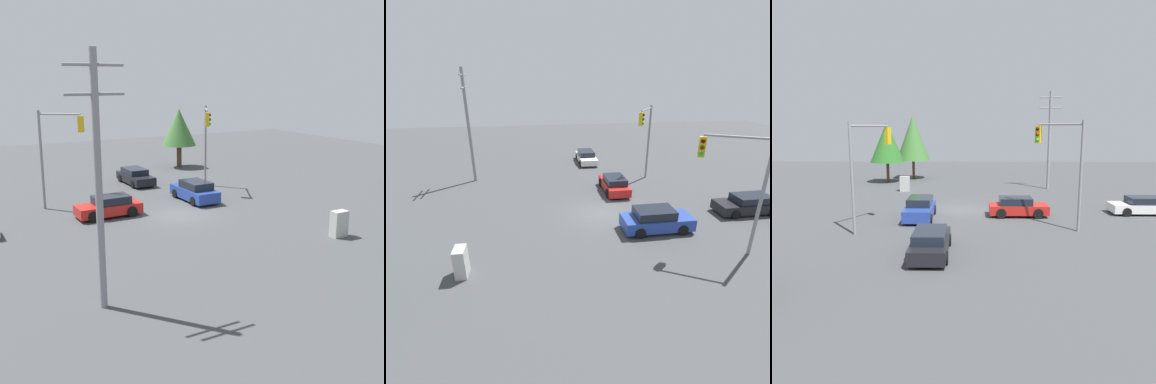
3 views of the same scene
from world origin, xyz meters
TOP-DOWN VIEW (x-y plane):
  - ground_plane at (0.00, 0.00)m, footprint 80.00×80.00m
  - sedan_dark at (-1.26, -10.11)m, footprint 1.88×4.50m
  - sedan_red at (4.07, -1.83)m, footprint 4.12×1.88m
  - sedan_white at (13.22, -1.08)m, footprint 4.48×1.92m
  - sedan_blue at (-2.76, -2.69)m, footprint 1.93×4.36m
  - traffic_signal_main at (6.35, -5.10)m, footprint 2.59×2.00m
  - traffic_signal_cross at (-5.48, -5.61)m, footprint 1.82×3.07m
  - utility_pole_tall at (8.64, 10.07)m, footprint 2.20×0.28m
  - electrical_cabinet at (-5.70, 8.38)m, footprint 0.93×0.55m
  - tree_left at (-6.19, 17.51)m, footprint 3.99×3.99m
  - tree_right at (-8.65, 14.35)m, footprint 3.81×3.81m

SIDE VIEW (x-z plane):
  - ground_plane at x=0.00m, z-range 0.00..0.00m
  - sedan_white at x=13.22m, z-range -0.02..1.24m
  - sedan_dark at x=-1.26m, z-range -0.02..1.29m
  - sedan_red at x=4.07m, z-range -0.02..1.33m
  - sedan_blue at x=-2.76m, z-range -0.03..1.44m
  - electrical_cabinet at x=-5.70m, z-range 0.00..1.48m
  - traffic_signal_cross at x=-5.48m, z-range 1.17..7.73m
  - traffic_signal_main at x=6.35m, z-range 1.16..7.81m
  - tree_right at x=-8.65m, z-range 1.15..7.91m
  - tree_left at x=-6.19m, z-range 1.13..8.74m
  - utility_pole_tall at x=8.64m, z-range 0.29..10.00m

